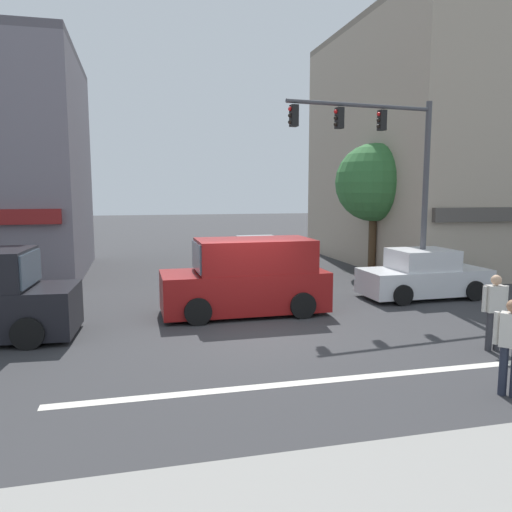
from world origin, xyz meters
TOP-DOWN VIEW (x-y plane):
  - ground_plane at (0.00, 0.00)m, footprint 120.00×120.00m
  - lane_marking_stripe at (0.00, -3.50)m, footprint 9.00×0.24m
  - building_right_corner at (13.39, 9.79)m, footprint 12.99×12.17m
  - street_tree at (6.74, 7.33)m, footprint 3.21×3.21m
  - utility_pole_far_right at (8.45, 9.46)m, footprint 1.40×0.22m
  - traffic_light_mast at (4.79, 2.39)m, footprint 4.87×0.65m
  - van_approaching_near at (0.12, 1.77)m, footprint 4.61×2.06m
  - sedan_parked_curbside at (1.97, 7.72)m, footprint 1.89×4.10m
  - sedan_crossing_center at (6.13, 2.47)m, footprint 4.13×1.94m
  - pedestrian_mid_crossing at (4.58, -2.72)m, footprint 0.56×0.28m

SIDE VIEW (x-z plane):
  - ground_plane at x=0.00m, z-range 0.00..0.00m
  - lane_marking_stripe at x=0.00m, z-range 0.00..0.01m
  - sedan_parked_curbside at x=1.97m, z-range -0.08..1.50m
  - sedan_crossing_center at x=6.13m, z-range -0.08..1.50m
  - pedestrian_mid_crossing at x=4.58m, z-range 0.11..1.78m
  - van_approaching_near at x=0.12m, z-range -0.05..2.06m
  - street_tree at x=6.74m, z-range 1.07..6.45m
  - traffic_light_mast at x=4.79m, z-range 1.20..7.40m
  - utility_pole_far_right at x=8.45m, z-range 0.15..8.83m
  - building_right_corner at x=13.39m, z-range 0.00..11.08m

